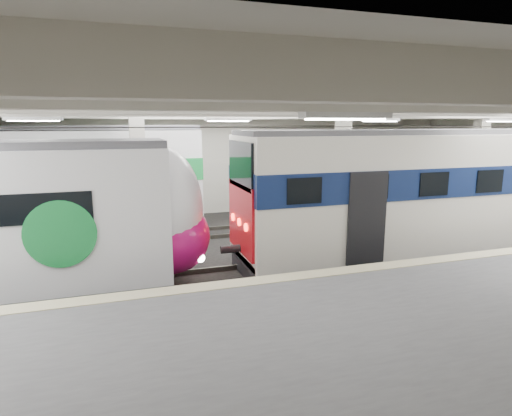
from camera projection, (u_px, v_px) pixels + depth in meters
name	position (u px, v px, depth m)	size (l,w,h in m)	color
station_hall	(263.00, 183.00, 11.44)	(36.00, 24.00, 5.75)	black
older_rer	(428.00, 192.00, 15.27)	(14.04, 3.10, 4.60)	white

